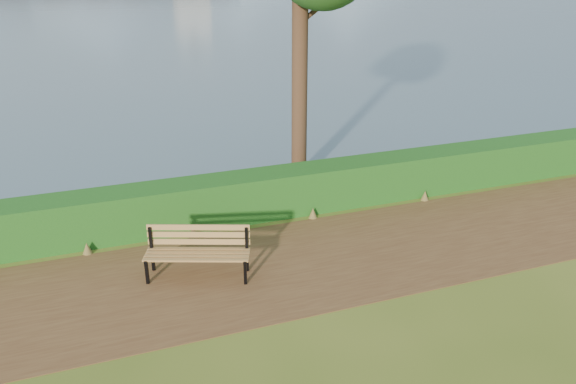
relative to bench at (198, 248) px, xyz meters
name	(u,v)px	position (x,y,z in m)	size (l,w,h in m)	color
ground	(274,276)	(1.28, -0.53, -0.54)	(140.00, 140.00, 0.00)	#465E1B
path	(269,268)	(1.28, -0.23, -0.54)	(40.00, 3.40, 0.01)	brown
hedge	(237,198)	(1.28, 2.07, -0.04)	(32.00, 0.85, 1.00)	#144614
bench	(198,248)	(0.00, 0.00, 0.00)	(1.94, 1.16, 0.94)	black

